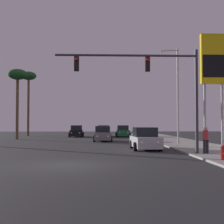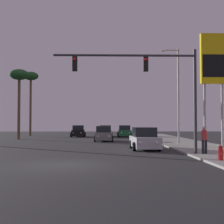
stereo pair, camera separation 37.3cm
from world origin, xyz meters
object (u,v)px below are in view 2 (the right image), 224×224
street_lamp (177,90)px  palm_tree_mid (19,78)px  pedestrian_on_sidewalk (204,139)px  car_grey (104,134)px  car_silver (144,139)px  car_green (125,132)px  car_tan (105,131)px  gas_station_sign (213,65)px  car_black (78,132)px  fire_hydrant (221,153)px  traffic_light_mast (153,78)px  palm_tree_far (31,80)px

street_lamp → palm_tree_mid: (-17.57, 9.52, 2.46)m
pedestrian_on_sidewalk → palm_tree_mid: bearing=130.2°
car_grey → pedestrian_on_sidewalk: bearing=112.3°
car_silver → palm_tree_mid: palm_tree_mid is taller
car_green → car_grey: bearing=76.1°
car_tan → gas_station_sign: size_ratio=0.48×
car_black → fire_hydrant: size_ratio=5.71×
car_silver → car_green: 22.33m
car_grey → fire_hydrant: car_grey is taller
pedestrian_on_sidewalk → palm_tree_mid: palm_tree_mid is taller
street_lamp → gas_station_sign: bearing=-71.1°
traffic_light_mast → gas_station_sign: (5.61, 5.14, 1.81)m
palm_tree_mid → street_lamp: bearing=-28.5°
car_green → palm_tree_far: size_ratio=0.43×
car_tan → car_green: size_ratio=1.00×
car_silver → car_green: size_ratio=1.00×
pedestrian_on_sidewalk → car_grey: bearing=111.9°
car_black → street_lamp: bearing=120.9°
car_black → pedestrian_on_sidewalk: 28.75m
car_black → car_tan: 4.04m
traffic_light_mast → car_black: bearing=104.4°
traffic_light_mast → pedestrian_on_sidewalk: size_ratio=5.35×
pedestrian_on_sidewalk → palm_tree_mid: (-16.82, 19.89, 6.54)m
car_grey → traffic_light_mast: size_ratio=0.48×
car_grey → street_lamp: bearing=143.7°
street_lamp → palm_tree_far: palm_tree_far is taller
gas_station_sign → palm_tree_far: 31.90m
car_green → traffic_light_mast: traffic_light_mast is taller
car_black → car_grey: same height
traffic_light_mast → palm_tree_mid: size_ratio=1.02×
car_green → street_lamp: size_ratio=0.48×
car_black → car_tan: bearing=-173.1°
car_green → palm_tree_mid: palm_tree_mid is taller
street_lamp → pedestrian_on_sidewalk: street_lamp is taller
car_black → car_green: (6.81, -0.12, 0.00)m
car_silver → palm_tree_far: bearing=-62.3°
pedestrian_on_sidewalk → palm_tree_far: (-17.77, 29.89, 7.72)m
car_black → car_tan: same height
traffic_light_mast → pedestrian_on_sidewalk: (3.14, -0.20, -3.77)m
fire_hydrant → palm_tree_mid: (-16.56, 23.26, 7.09)m
fire_hydrant → car_black: bearing=107.9°
car_black → car_grey: bearing=106.3°
car_green → street_lamp: bearing=104.8°
car_green → pedestrian_on_sidewalk: size_ratio=2.59×
street_lamp → fire_hydrant: street_lamp is taller
car_grey → traffic_light_mast: 16.23m
car_silver → car_green: same height
car_black → street_lamp: street_lamp is taller
traffic_light_mast → street_lamp: (3.89, 10.17, 0.31)m
car_tan → gas_station_sign: (8.52, -22.25, 5.86)m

